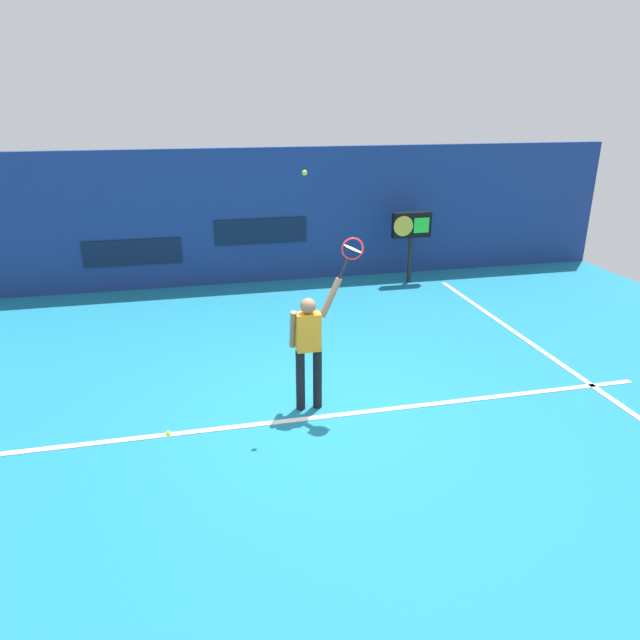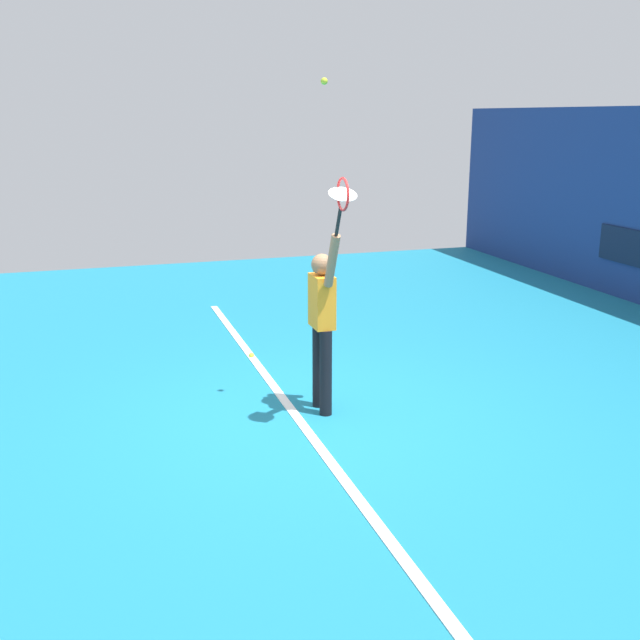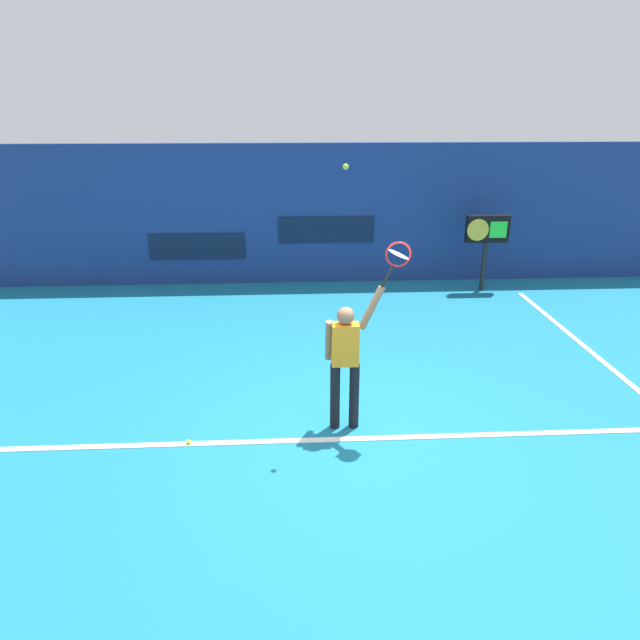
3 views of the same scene
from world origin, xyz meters
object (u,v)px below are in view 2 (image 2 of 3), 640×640
at_px(tennis_racket, 342,197).
at_px(spare_ball, 252,355).
at_px(tennis_player, 323,319).
at_px(tennis_ball, 324,81).

xyz_separation_m(tennis_racket, spare_ball, (-2.60, -0.32, -2.28)).
distance_m(tennis_player, tennis_racket, 1.43).
relative_size(tennis_racket, spare_ball, 9.13).
distance_m(tennis_ball, spare_ball, 3.88).
xyz_separation_m(tennis_player, spare_ball, (-2.00, -0.32, -0.98)).
distance_m(tennis_racket, spare_ball, 3.47).
xyz_separation_m(tennis_player, tennis_ball, (-0.03, 0.03, 2.35)).
xyz_separation_m(tennis_racket, tennis_ball, (-0.63, 0.03, 1.04)).
bearing_deg(tennis_racket, tennis_player, 179.59).
height_order(tennis_racket, tennis_ball, tennis_ball).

